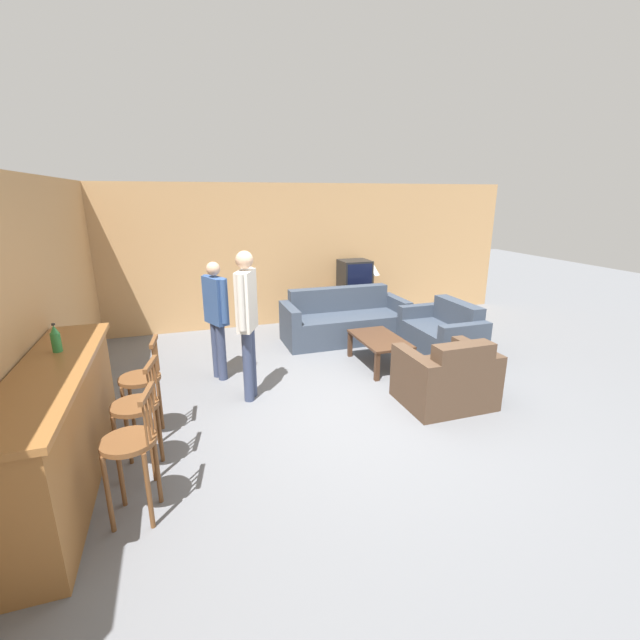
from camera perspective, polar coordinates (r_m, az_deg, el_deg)
name	(u,v)px	position (r m, az deg, el deg)	size (l,w,h in m)	color
ground_plane	(357,407)	(5.14, 4.90, -11.49)	(24.00, 24.00, 0.00)	slate
wall_back	(281,256)	(8.11, -5.17, 8.56)	(9.40, 0.08, 2.60)	tan
wall_left	(55,294)	(5.77, -31.89, 2.94)	(0.08, 8.66, 2.60)	tan
bar_counter	(61,428)	(4.23, -31.28, -12.20)	(0.55, 2.50, 1.07)	brown
bar_chair_near	(132,451)	(3.59, -23.81, -15.67)	(0.47, 0.47, 1.05)	brown
bar_chair_mid	(138,414)	(4.10, -23.14, -11.43)	(0.47, 0.47, 1.05)	brown
bar_chair_far	(142,386)	(4.64, -22.63, -8.09)	(0.44, 0.44, 1.05)	brown
couch_far	(344,322)	(7.29, 3.21, -0.23)	(2.08, 0.86, 0.86)	#384251
armchair_near	(446,379)	(5.28, 16.50, -7.56)	(1.01, 0.82, 0.84)	#4C3828
loveseat_right	(442,335)	(6.86, 15.99, -1.95)	(0.79, 1.31, 0.83)	#384251
coffee_table	(379,342)	(6.21, 7.94, -2.89)	(0.60, 1.03, 0.43)	#472D1E
tv_unit	(354,305)	(8.37, 4.53, 1.99)	(1.08, 0.50, 0.65)	#513823
tv	(355,275)	(8.23, 4.63, 6.04)	(0.56, 0.52, 0.55)	black
bottle	(56,339)	(4.38, -31.77, -2.16)	(0.08, 0.08, 0.26)	#2D7F3D
table_lamp	(373,270)	(8.39, 7.13, 6.57)	(0.26, 0.26, 0.46)	brown
person_by_window	(216,314)	(5.73, -13.66, 0.80)	(0.30, 0.46, 1.58)	#384260
person_by_counter	(247,317)	(5.03, -9.70, 0.46)	(0.30, 0.47, 1.80)	#384260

